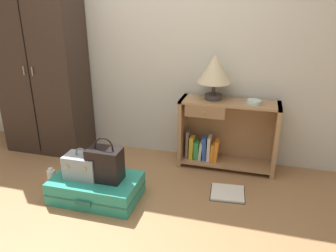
{
  "coord_description": "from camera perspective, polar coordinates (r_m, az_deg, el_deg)",
  "views": [
    {
      "loc": [
        1.07,
        -1.88,
        1.69
      ],
      "look_at": [
        0.31,
        0.87,
        0.55
      ],
      "focal_mm": 35.72,
      "sensor_mm": 36.0,
      "label": 1
    }
  ],
  "objects": [
    {
      "name": "wardrobe",
      "position": [
        3.89,
        -20.71,
        9.5
      ],
      "size": [
        0.9,
        0.47,
        1.91
      ],
      "color": "#33261E",
      "rests_on": "ground_plane"
    },
    {
      "name": "bottle",
      "position": [
        3.33,
        -19.24,
        -8.36
      ],
      "size": [
        0.07,
        0.07,
        0.19
      ],
      "color": "white",
      "rests_on": "ground_plane"
    },
    {
      "name": "suitcase_large",
      "position": [
        3.04,
        -12.1,
        -10.27
      ],
      "size": [
        0.76,
        0.48,
        0.2
      ],
      "color": "teal",
      "rests_on": "ground_plane"
    },
    {
      "name": "table_lamp",
      "position": [
        3.27,
        7.96,
        9.38
      ],
      "size": [
        0.33,
        0.33,
        0.44
      ],
      "color": "#3D3838",
      "rests_on": "bookshelf"
    },
    {
      "name": "open_book_on_floor",
      "position": [
        3.12,
        10.12,
        -11.19
      ],
      "size": [
        0.33,
        0.31,
        0.02
      ],
      "color": "white",
      "rests_on": "ground_plane"
    },
    {
      "name": "bookshelf",
      "position": [
        3.45,
        9.4,
        -1.44
      ],
      "size": [
        0.97,
        0.32,
        0.71
      ],
      "color": "#A37A51",
      "rests_on": "ground_plane"
    },
    {
      "name": "bowl",
      "position": [
        3.25,
        14.47,
        3.96
      ],
      "size": [
        0.14,
        0.14,
        0.04
      ],
      "primitive_type": "cylinder",
      "color": "silver",
      "rests_on": "bookshelf"
    },
    {
      "name": "train_case",
      "position": [
        2.98,
        -14.42,
        -6.63
      ],
      "size": [
        0.29,
        0.2,
        0.28
      ],
      "color": "#8E99A3",
      "rests_on": "suitcase_large"
    },
    {
      "name": "handbag",
      "position": [
        2.88,
        -10.69,
        -6.4
      ],
      "size": [
        0.29,
        0.18,
        0.39
      ],
      "color": "black",
      "rests_on": "suitcase_large"
    },
    {
      "name": "ground_plane",
      "position": [
        2.74,
        -11.61,
        -16.8
      ],
      "size": [
        9.0,
        9.0,
        0.0
      ],
      "primitive_type": "plane",
      "color": "#9E7047"
    },
    {
      "name": "back_wall",
      "position": [
        3.57,
        -2.14,
        15.45
      ],
      "size": [
        6.4,
        0.1,
        2.6
      ],
      "primitive_type": "cube",
      "color": "beige",
      "rests_on": "ground_plane"
    }
  ]
}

